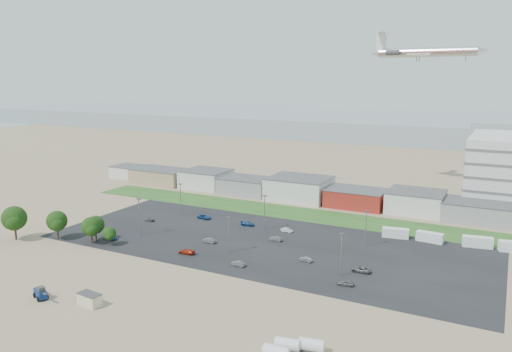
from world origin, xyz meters
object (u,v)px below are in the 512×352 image
Objects in this scene: storage_tank_nw at (287,344)px; parked_car_5 at (150,219)px; parked_car_9 at (204,217)px; box_trailer_a at (395,233)px; parked_car_1 at (305,259)px; parked_car_7 at (276,239)px; parked_car_13 at (238,263)px; parked_car_0 at (361,270)px; parked_car_3 at (187,252)px; parked_car_10 at (110,237)px; parked_car_11 at (287,230)px; tree_far_left at (14,221)px; parked_car_6 at (248,224)px; telehandler at (40,292)px; parked_car_4 at (209,240)px; airliner at (427,52)px; parked_car_2 at (345,283)px; portable_shed at (90,299)px.

storage_tank_nw is 1.30× the size of parked_car_5.
storage_tank_nw reaches higher than parked_car_9.
box_trailer_a is 2.12× the size of parked_car_1.
box_trailer_a is 1.95× the size of parked_car_7.
parked_car_13 is at bearing 4.54° from parked_car_7.
parked_car_0 is (-1.60, -29.69, -0.74)m from box_trailer_a.
parked_car_7 is at bearing -172.74° from parked_car_13.
parked_car_3 reaches higher than parked_car_5.
parked_car_13 is (43.71, -20.35, 0.08)m from parked_car_5.
parked_car_10 is 1.15× the size of parked_car_11.
parked_car_3 is at bearing 14.30° from tree_far_left.
parked_car_6 is at bearing -148.26° from parked_car_13.
telehandler is 1.42× the size of parked_car_9.
box_trailer_a reaches higher than parked_car_4.
telehandler reaches higher than parked_car_7.
storage_tank_nw is 85.77m from parked_car_5.
box_trailer_a is 1.61× the size of parked_car_0.
parked_car_0 is 1.32× the size of parked_car_1.
parked_car_10 is at bearing 28.07° from tree_far_left.
tree_far_left is 2.69× the size of parked_car_10.
airliner reaches higher than parked_car_6.
parked_car_3 is at bearing 151.24° from parked_car_11.
parked_car_10 is at bearing 135.22° from telehandler.
box_trailer_a reaches higher than parked_car_5.
tree_far_left reaches higher than parked_car_11.
parked_car_6 is at bearing -119.97° from parked_car_1.
parked_car_5 is (-28.12, 8.95, -0.11)m from parked_car_4.
parked_car_2 is at bearing 81.69° from parked_car_4.
parked_car_2 reaches higher than parked_car_1.
parked_car_1 reaches higher than parked_car_5.
parked_car_4 is 23.88m from parked_car_9.
parked_car_4 is (-39.04, -96.65, -53.68)m from airliner.
airliner is 11.18× the size of parked_car_10.
parked_car_5 is at bearing -93.44° from parked_car_1.
box_trailer_a reaches higher than parked_car_13.
tree_far_left is 2.74× the size of parked_car_4.
parked_car_1 is 0.74× the size of parked_car_9.
parked_car_3 reaches higher than parked_car_13.
parked_car_11 is (15.10, 18.68, -0.08)m from parked_car_4.
parked_car_4 reaches higher than parked_car_2.
box_trailer_a is at bearing -81.62° from airliner.
storage_tank_nw is 0.09× the size of airliner.
parked_car_6 is at bearing -179.54° from parked_car_4.
box_trailer_a is 2.02× the size of parked_car_2.
portable_shed is 1.20× the size of storage_tank_nw.
storage_tank_nw is 39.39m from parked_car_13.
box_trailer_a is 33.29m from parked_car_1.
parked_car_6 is 15.99m from parked_car_9.
tree_far_left is at bearing -79.16° from parked_car_3.
parked_car_9 reaches higher than parked_car_11.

